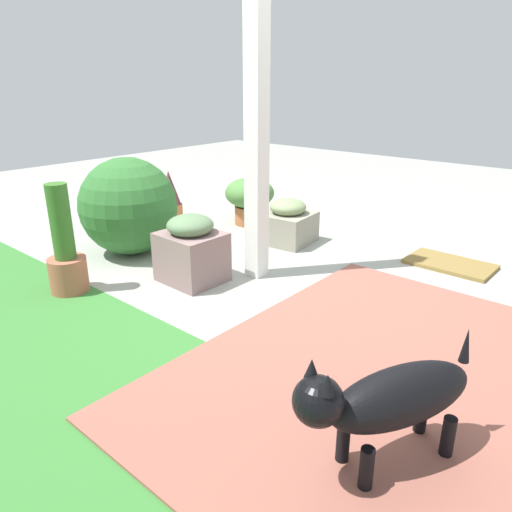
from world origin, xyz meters
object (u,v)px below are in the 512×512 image
object	(u,v)px
round_shrub	(129,206)
porch_pillar	(257,99)
stone_planter_nearest	(288,223)
terracotta_pot_tall	(66,255)
doormat	(450,264)
terracotta_pot_broad	(250,197)
dog	(390,398)
stone_planter_mid	(191,250)
terracotta_pot_spiky	(170,198)

from	to	relation	value
round_shrub	porch_pillar	bearing A→B (deg)	-164.64
stone_planter_nearest	round_shrub	world-z (taller)	round_shrub
terracotta_pot_tall	doormat	bearing A→B (deg)	-129.73
stone_planter_nearest	terracotta_pot_broad	bearing A→B (deg)	-18.66
porch_pillar	dog	world-z (taller)	porch_pillar
stone_planter_nearest	round_shrub	distance (m)	1.37
terracotta_pot_broad	round_shrub	bearing A→B (deg)	81.44
stone_planter_nearest	terracotta_pot_tall	size ratio (longest dim) A/B	0.62
round_shrub	terracotta_pot_broad	world-z (taller)	round_shrub
stone_planter_mid	dog	bearing A→B (deg)	158.66
stone_planter_nearest	terracotta_pot_broad	xyz separation A→B (m)	(0.64, -0.22, 0.10)
terracotta_pot_spiky	terracotta_pot_tall	bearing A→B (deg)	116.94
stone_planter_mid	terracotta_pot_broad	bearing A→B (deg)	-64.64
terracotta_pot_tall	stone_planter_mid	bearing A→B (deg)	-126.31
terracotta_pot_tall	doormat	distance (m)	2.86
stone_planter_mid	doormat	distance (m)	2.02
porch_pillar	stone_planter_nearest	world-z (taller)	porch_pillar
stone_planter_nearest	porch_pillar	bearing A→B (deg)	110.84
porch_pillar	stone_planter_nearest	distance (m)	1.35
porch_pillar	terracotta_pot_broad	xyz separation A→B (m)	(0.93, -0.97, -0.98)
terracotta_pot_spiky	doormat	xyz separation A→B (m)	(-2.61, -0.64, -0.24)
terracotta_pot_tall	terracotta_pot_spiky	xyz separation A→B (m)	(0.79, -1.55, -0.02)
stone_planter_nearest	round_shrub	xyz separation A→B (m)	(0.83, 1.07, 0.22)
terracotta_pot_broad	terracotta_pot_tall	size ratio (longest dim) A/B	0.65
round_shrub	doormat	xyz separation A→B (m)	(-2.16, -1.43, -0.38)
terracotta_pot_spiky	doormat	distance (m)	2.70
porch_pillar	terracotta_pot_spiky	world-z (taller)	porch_pillar
porch_pillar	round_shrub	size ratio (longest dim) A/B	3.15
stone_planter_mid	terracotta_pot_tall	world-z (taller)	terracotta_pot_tall
doormat	terracotta_pot_broad	bearing A→B (deg)	4.46
round_shrub	terracotta_pot_spiky	distance (m)	0.93
stone_planter_mid	terracotta_pot_tall	xyz separation A→B (m)	(0.50, 0.68, 0.04)
stone_planter_mid	terracotta_pot_broad	size ratio (longest dim) A/B	1.01
terracotta_pot_broad	terracotta_pot_spiky	world-z (taller)	terracotta_pot_spiky
terracotta_pot_broad	terracotta_pot_spiky	bearing A→B (deg)	36.95
stone_planter_nearest	terracotta_pot_spiky	world-z (taller)	terracotta_pot_spiky
stone_planter_nearest	terracotta_pot_spiky	bearing A→B (deg)	11.84
terracotta_pot_broad	dog	distance (m)	3.27
stone_planter_nearest	terracotta_pot_tall	bearing A→B (deg)	74.74
doormat	porch_pillar	bearing A→B (deg)	47.46
dog	round_shrub	bearing A→B (deg)	-16.57
stone_planter_mid	dog	xyz separation A→B (m)	(-1.87, 0.73, 0.07)
porch_pillar	terracotta_pot_broad	bearing A→B (deg)	-46.38
terracotta_pot_tall	doormat	world-z (taller)	terracotta_pot_tall
terracotta_pot_broad	doormat	world-z (taller)	terracotta_pot_broad
terracotta_pot_tall	dog	size ratio (longest dim) A/B	1.02
round_shrub	stone_planter_mid	bearing A→B (deg)	174.93
terracotta_pot_spiky	dog	xyz separation A→B (m)	(-3.16, 1.60, 0.05)
stone_planter_mid	round_shrub	world-z (taller)	round_shrub
terracotta_pot_tall	doormat	xyz separation A→B (m)	(-1.82, -2.19, -0.25)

